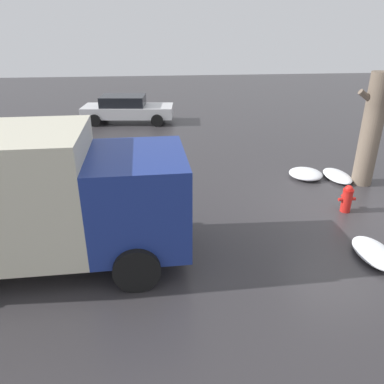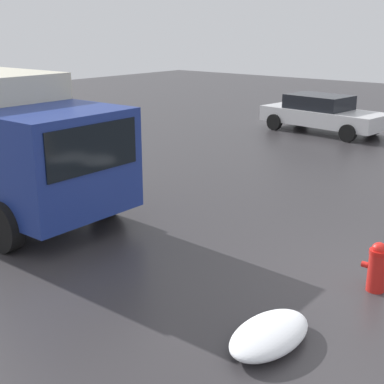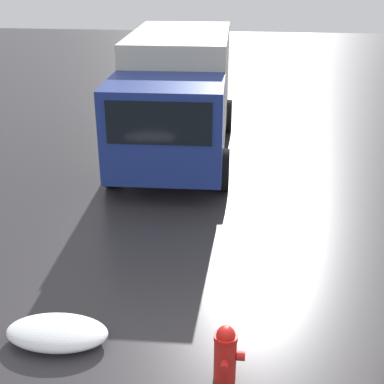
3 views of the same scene
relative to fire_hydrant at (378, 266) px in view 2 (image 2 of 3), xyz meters
name	(u,v)px [view 2 (image 2 of 3)]	position (x,y,z in m)	size (l,w,h in m)	color
ground_plane	(375,290)	(0.00, 0.00, -0.39)	(60.00, 60.00, 0.00)	#333033
fire_hydrant	(378,266)	(0.00, 0.00, 0.00)	(0.47, 0.37, 0.76)	red
parked_car	(322,113)	(6.37, -10.88, 0.31)	(4.71, 2.34, 1.36)	silver
snow_pile_curbside	(270,334)	(0.45, 2.22, -0.25)	(0.75, 1.35, 0.27)	white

